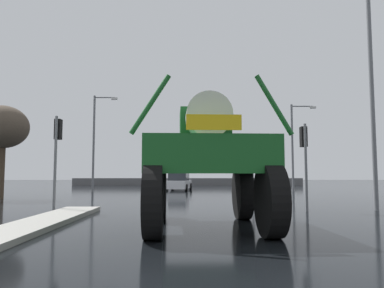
% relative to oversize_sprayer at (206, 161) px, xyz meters
% --- Properties ---
extents(ground_plane, '(120.00, 120.00, 0.00)m').
position_rel_oversize_sprayer_xyz_m(ground_plane, '(-0.64, 10.85, -1.89)').
color(ground_plane, black).
extents(median_island, '(1.39, 10.74, 0.15)m').
position_rel_oversize_sprayer_xyz_m(median_island, '(-4.84, -0.64, -1.81)').
color(median_island, '#9E9B93').
rests_on(median_island, ground).
extents(oversize_sprayer, '(3.91, 5.39, 3.89)m').
position_rel_oversize_sprayer_xyz_m(oversize_sprayer, '(0.00, 0.00, 0.00)').
color(oversize_sprayer, black).
rests_on(oversize_sprayer, ground).
extents(sedan_ahead, '(2.32, 4.30, 1.52)m').
position_rel_oversize_sprayer_xyz_m(sedan_ahead, '(-1.37, 21.72, -1.17)').
color(sedan_ahead, silver).
rests_on(sedan_ahead, ground).
extents(traffic_signal_near_left, '(0.24, 0.54, 3.85)m').
position_rel_oversize_sprayer_xyz_m(traffic_signal_near_left, '(-5.88, 4.39, 0.92)').
color(traffic_signal_near_left, slate).
rests_on(traffic_signal_near_left, ground).
extents(traffic_signal_near_right, '(0.24, 0.54, 3.55)m').
position_rel_oversize_sprayer_xyz_m(traffic_signal_near_right, '(4.26, 4.39, 0.70)').
color(traffic_signal_near_right, slate).
rests_on(traffic_signal_near_right, ground).
extents(traffic_signal_far_left, '(0.24, 0.55, 3.96)m').
position_rel_oversize_sprayer_xyz_m(traffic_signal_far_left, '(5.04, 20.78, 1.00)').
color(traffic_signal_far_left, slate).
rests_on(traffic_signal_far_left, ground).
extents(traffic_signal_far_right, '(0.24, 0.55, 3.65)m').
position_rel_oversize_sprayer_xyz_m(traffic_signal_far_right, '(-2.50, 20.78, 0.77)').
color(traffic_signal_far_right, slate).
rests_on(traffic_signal_far_right, ground).
extents(streetlight_near_right, '(2.08, 0.24, 9.32)m').
position_rel_oversize_sprayer_xyz_m(streetlight_near_right, '(7.36, 4.50, 3.26)').
color(streetlight_near_right, slate).
rests_on(streetlight_near_right, ground).
extents(streetlight_far_left, '(2.00, 0.24, 8.03)m').
position_rel_oversize_sprayer_xyz_m(streetlight_far_left, '(-8.28, 19.42, 2.59)').
color(streetlight_far_left, slate).
rests_on(streetlight_far_left, ground).
extents(streetlight_far_right, '(2.13, 0.24, 7.27)m').
position_rel_oversize_sprayer_xyz_m(streetlight_far_right, '(8.28, 19.22, 2.22)').
color(streetlight_far_right, slate).
rests_on(streetlight_far_right, ground).
extents(bare_tree_left, '(3.01, 3.01, 5.58)m').
position_rel_oversize_sprayer_xyz_m(bare_tree_left, '(-11.67, 11.09, 2.34)').
color(bare_tree_left, '#473828').
rests_on(bare_tree_left, ground).
extents(roadside_barrier, '(28.71, 0.24, 0.90)m').
position_rel_oversize_sprayer_xyz_m(roadside_barrier, '(-0.64, 34.41, -1.44)').
color(roadside_barrier, '#59595B').
rests_on(roadside_barrier, ground).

